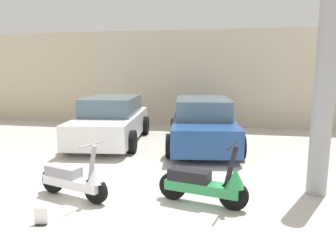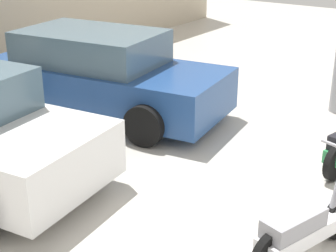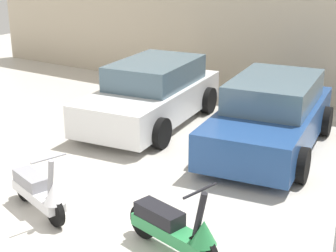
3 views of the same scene
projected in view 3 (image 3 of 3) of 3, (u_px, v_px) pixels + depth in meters
ground_plane at (52, 239)px, 6.93m from camera, size 28.00×28.00×0.00m
wall_back at (280, 28)px, 12.65m from camera, size 19.60×0.12×3.63m
scooter_front_left at (40, 191)px, 7.47m from camera, size 1.42×0.70×1.02m
scooter_front_right at (175, 229)px, 6.45m from camera, size 1.51×0.66×1.07m
car_rear_left at (152, 94)px, 11.32m from camera, size 2.30×4.19×1.36m
car_rear_center at (271, 116)px, 9.86m from camera, size 2.35×4.21×1.37m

